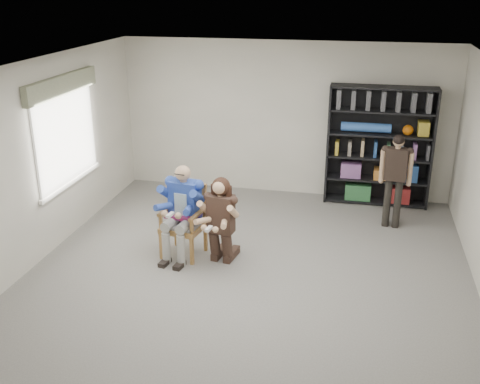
% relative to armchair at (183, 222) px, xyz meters
% --- Properties ---
extents(room_shell, '(6.00, 7.00, 2.80)m').
position_rel_armchair_xyz_m(room_shell, '(1.04, -0.60, 0.87)').
color(room_shell, beige).
rests_on(room_shell, ground).
extents(floor, '(6.00, 7.00, 0.01)m').
position_rel_armchair_xyz_m(floor, '(1.04, -0.60, -0.53)').
color(floor, slate).
rests_on(floor, ground).
extents(window_left, '(0.16, 2.00, 1.75)m').
position_rel_armchair_xyz_m(window_left, '(-1.91, 0.40, 1.10)').
color(window_left, silver).
rests_on(window_left, room_shell).
extents(armchair, '(0.70, 0.68, 1.06)m').
position_rel_armchair_xyz_m(armchair, '(0.00, 0.00, 0.00)').
color(armchair, olive).
rests_on(armchair, floor).
extents(seated_man, '(0.71, 0.91, 1.37)m').
position_rel_armchair_xyz_m(seated_man, '(0.00, 0.00, 0.16)').
color(seated_man, navy).
rests_on(seated_man, floor).
extents(kneeling_woman, '(0.65, 0.92, 1.26)m').
position_rel_armchair_xyz_m(kneeling_woman, '(0.58, -0.12, 0.10)').
color(kneeling_woman, '#34211C').
rests_on(kneeling_woman, floor).
extents(bookshelf, '(1.80, 0.38, 2.10)m').
position_rel_armchair_xyz_m(bookshelf, '(2.74, 2.68, 0.52)').
color(bookshelf, black).
rests_on(bookshelf, floor).
extents(standing_man, '(0.51, 0.32, 1.56)m').
position_rel_armchair_xyz_m(standing_man, '(2.99, 1.68, 0.25)').
color(standing_man, black).
rests_on(standing_man, floor).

